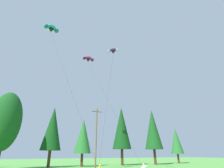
{
  "coord_description": "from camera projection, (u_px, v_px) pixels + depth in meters",
  "views": [
    {
      "loc": [
        -10.71,
        1.29,
        2.72
      ],
      "look_at": [
        0.13,
        22.94,
        12.07
      ],
      "focal_mm": 29.0,
      "sensor_mm": 36.0,
      "label": 1
    }
  ],
  "objects": [
    {
      "name": "utility_pole",
      "position": [
        96.0,
        136.0,
        35.16
      ],
      "size": [
        2.2,
        0.26,
        11.33
      ],
      "color": "brown",
      "rests_on": "ground_plane"
    },
    {
      "name": "treeline_tree_h",
      "position": [
        176.0,
        141.0,
        57.15
      ],
      "size": [
        3.87,
        3.87,
        10.3
      ],
      "color": "#472D19",
      "rests_on": "ground_plane"
    },
    {
      "name": "treeline_tree_c",
      "position": [
        6.0,
        121.0,
        34.78
      ],
      "size": [
        5.66,
        5.66,
        14.31
      ],
      "color": "#472D19",
      "rests_on": "ground_plane"
    },
    {
      "name": "treeline_tree_d",
      "position": [
        53.0,
        128.0,
        40.95
      ],
      "size": [
        4.46,
        4.46,
        12.99
      ],
      "color": "#472D19",
      "rests_on": "ground_plane"
    },
    {
      "name": "parafoil_kite_high_teal",
      "position": [
        51.0,
        29.0,
        33.01
      ],
      "size": [
        6.97,
        11.31,
        23.59
      ],
      "color": "teal"
    },
    {
      "name": "treeline_tree_e",
      "position": [
        83.0,
        136.0,
        42.74
      ],
      "size": [
        3.94,
        3.94,
        10.62
      ],
      "color": "#472D19",
      "rests_on": "ground_plane"
    },
    {
      "name": "parafoil_kite_far_purple",
      "position": [
        113.0,
        51.0,
        32.66
      ],
      "size": [
        6.12,
        7.55,
        19.38
      ],
      "color": "purple"
    },
    {
      "name": "parafoil_kite_mid_magenta",
      "position": [
        88.0,
        59.0,
        41.63
      ],
      "size": [
        2.87,
        17.27,
        22.18
      ],
      "color": "#D12893"
    },
    {
      "name": "treeline_tree_f",
      "position": [
        122.0,
        128.0,
        48.38
      ],
      "size": [
        4.85,
        4.85,
        14.77
      ],
      "color": "#472D19",
      "rests_on": "ground_plane"
    },
    {
      "name": "treeline_tree_g",
      "position": [
        153.0,
        129.0,
        51.67
      ],
      "size": [
        4.88,
        4.88,
        14.89
      ],
      "color": "#472D19",
      "rests_on": "ground_plane"
    }
  ]
}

